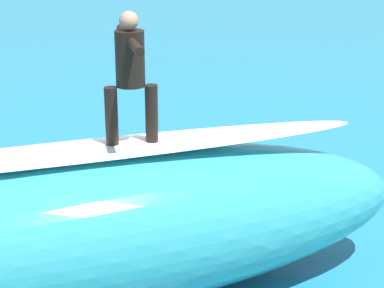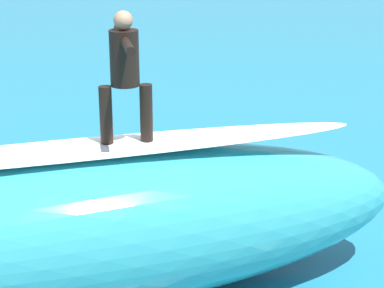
{
  "view_description": "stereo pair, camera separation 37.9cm",
  "coord_description": "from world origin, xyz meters",
  "px_view_note": "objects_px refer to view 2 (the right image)",
  "views": [
    {
      "loc": [
        1.18,
        9.53,
        4.78
      ],
      "look_at": [
        -1.15,
        0.37,
        1.46
      ],
      "focal_mm": 64.01,
      "sensor_mm": 36.0,
      "label": 1
    },
    {
      "loc": [
        0.81,
        9.62,
        4.78
      ],
      "look_at": [
        -1.15,
        0.37,
        1.46
      ],
      "focal_mm": 64.01,
      "sensor_mm": 36.0,
      "label": 2
    }
  ],
  "objects_px": {
    "surfboard_riding": "(127,146)",
    "surfer_paddling": "(241,178)",
    "surfboard_paddling": "(236,189)",
    "surfer_riding": "(125,68)"
  },
  "relations": [
    {
      "from": "surfboard_paddling",
      "to": "surfer_paddling",
      "type": "height_order",
      "value": "surfer_paddling"
    },
    {
      "from": "surfboard_riding",
      "to": "surfer_riding",
      "type": "relative_size",
      "value": 1.43
    },
    {
      "from": "surfboard_riding",
      "to": "surfboard_paddling",
      "type": "height_order",
      "value": "surfboard_riding"
    },
    {
      "from": "surfboard_paddling",
      "to": "surfer_paddling",
      "type": "xyz_separation_m",
      "value": [
        -0.1,
        -0.08,
        0.16
      ]
    },
    {
      "from": "surfer_riding",
      "to": "surfer_paddling",
      "type": "bearing_deg",
      "value": -126.75
    },
    {
      "from": "surfboard_riding",
      "to": "surfer_paddling",
      "type": "xyz_separation_m",
      "value": [
        -2.32,
        -3.0,
        -1.82
      ]
    },
    {
      "from": "surfer_paddling",
      "to": "surfboard_paddling",
      "type": "bearing_deg",
      "value": -0.0
    },
    {
      "from": "surfer_riding",
      "to": "surfboard_riding",
      "type": "bearing_deg",
      "value": 96.35
    },
    {
      "from": "surfboard_riding",
      "to": "surfboard_paddling",
      "type": "xyz_separation_m",
      "value": [
        -2.22,
        -2.92,
        -1.98
      ]
    },
    {
      "from": "surfboard_riding",
      "to": "surfer_paddling",
      "type": "height_order",
      "value": "surfboard_riding"
    }
  ]
}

